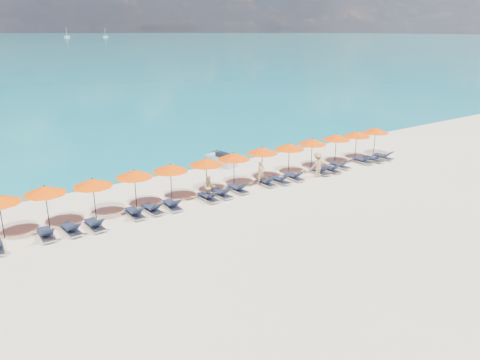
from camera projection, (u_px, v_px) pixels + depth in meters
ground at (272, 215)px, 25.42m from camera, size 1400.00×1400.00×0.00m
sailboat_near at (67, 36)px, 535.06m from camera, size 5.74×1.91×10.52m
sailboat_far at (105, 36)px, 539.85m from camera, size 5.41×1.80×9.91m
jetski at (221, 160)px, 34.61m from camera, size 1.30×2.74×0.94m
beachgoer_a at (261, 173)px, 30.01m from camera, size 0.60×0.41×1.60m
beachgoer_b at (209, 188)px, 27.51m from camera, size 0.81×0.67×1.46m
beachgoer_c at (318, 165)px, 31.60m from camera, size 1.16×0.62×1.74m
umbrella_2 at (45, 190)px, 23.19m from camera, size 2.10×2.10×2.28m
umbrella_3 at (93, 183)px, 24.31m from camera, size 2.10×2.10×2.28m
umbrella_4 at (134, 174)px, 25.80m from camera, size 2.10×2.10×2.28m
umbrella_5 at (170, 168)px, 26.91m from camera, size 2.10×2.10×2.28m
umbrella_6 at (206, 162)px, 28.12m from camera, size 2.10×2.10×2.28m
umbrella_7 at (234, 156)px, 29.36m from camera, size 2.10×2.10×2.28m
umbrella_8 at (262, 150)px, 30.74m from camera, size 2.10×2.10×2.28m
umbrella_9 at (289, 146)px, 31.78m from camera, size 2.10×2.10×2.28m
umbrella_10 at (312, 141)px, 33.13m from camera, size 2.10×2.10×2.28m
umbrella_11 at (336, 137)px, 34.51m from camera, size 2.10×2.10×2.28m
umbrella_12 at (357, 134)px, 35.52m from camera, size 2.10×2.10×2.28m
umbrella_13 at (376, 130)px, 36.84m from camera, size 2.10×2.10×2.28m
lounger_3 at (46, 234)px, 22.49m from camera, size 0.70×1.73×0.66m
lounger_4 at (71, 229)px, 23.04m from camera, size 0.73×1.74×0.66m
lounger_5 at (95, 225)px, 23.56m from camera, size 0.66×1.71×0.66m
lounger_6 at (135, 213)px, 25.06m from camera, size 0.67×1.72×0.66m
lounger_7 at (152, 209)px, 25.63m from camera, size 0.76×1.75×0.66m
lounger_8 at (172, 205)px, 26.18m from camera, size 0.73×1.74×0.66m
lounger_9 at (208, 197)px, 27.44m from camera, size 0.67×1.72×0.66m
lounger_10 at (222, 193)px, 28.05m from camera, size 0.63×1.70×0.66m
lounger_11 at (238, 188)px, 28.88m from camera, size 0.65×1.71×0.66m
lounger_12 at (266, 182)px, 30.12m from camera, size 0.66×1.71×0.66m
lounger_13 at (280, 180)px, 30.55m from camera, size 0.75×1.74×0.66m
lounger_14 at (294, 176)px, 31.23m from camera, size 0.65×1.71×0.66m
lounger_15 at (320, 171)px, 32.43m from camera, size 0.65×1.71×0.66m
lounger_16 at (331, 169)px, 32.89m from camera, size 0.74×1.74×0.66m
lounger_17 at (340, 165)px, 33.83m from camera, size 0.75×1.74×0.66m
lounger_18 at (362, 160)px, 35.06m from camera, size 0.63×1.70×0.66m
lounger_19 at (374, 159)px, 35.45m from camera, size 0.74×1.74×0.66m
lounger_20 at (383, 156)px, 36.13m from camera, size 0.70×1.73×0.66m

